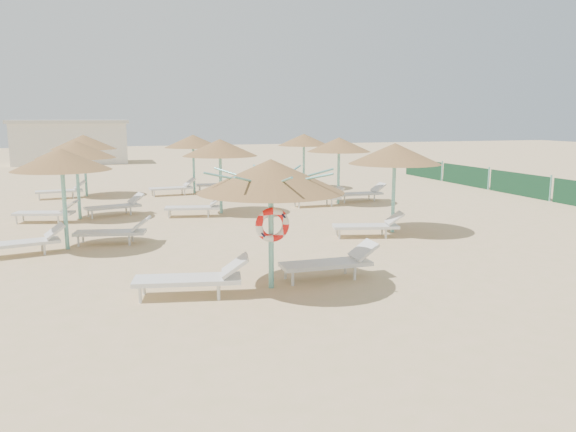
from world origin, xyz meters
name	(u,v)px	position (x,y,z in m)	size (l,w,h in m)	color
ground	(293,287)	(0.00, 0.00, 0.00)	(120.00, 120.00, 0.00)	#D5AC82
main_palapa	(271,177)	(-0.43, 0.10, 2.29)	(2.95, 2.95, 2.64)	#6DBDB4
lounger_main_a	(195,278)	(-2.00, -0.01, 0.38)	(2.31, 1.09, 0.81)	silver
lounger_main_b	(332,262)	(1.01, 0.34, 0.37)	(2.13, 0.67, 0.77)	silver
palapa_field	(210,148)	(0.24, 10.57, 2.30)	(14.25, 14.00, 2.71)	#6DBDB4
service_hut	(71,142)	(-6.00, 35.00, 1.64)	(8.40, 4.40, 3.25)	silver
windbreak_fence	(519,184)	(14.00, 9.96, 0.50)	(0.08, 19.84, 1.10)	#184A26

